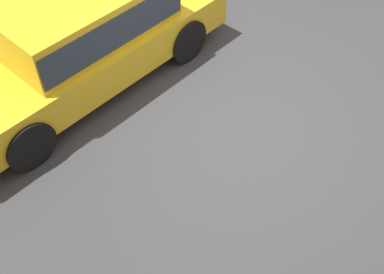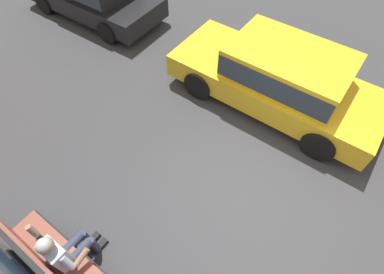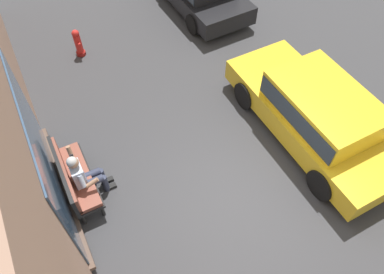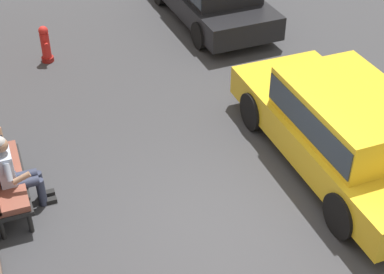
# 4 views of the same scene
# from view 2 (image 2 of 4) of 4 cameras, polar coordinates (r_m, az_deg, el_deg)

# --- Properties ---
(ground_plane) EXTENTS (60.00, 60.00, 0.00)m
(ground_plane) POSITION_cam_2_polar(r_m,az_deg,el_deg) (5.74, 10.12, -10.20)
(ground_plane) COLOR #38383A
(bench) EXTENTS (1.71, 0.55, 0.98)m
(bench) POSITION_cam_2_polar(r_m,az_deg,el_deg) (5.11, -25.68, -20.23)
(bench) COLOR black
(bench) RESTS_ON ground_plane
(person_on_phone) EXTENTS (0.73, 0.74, 1.31)m
(person_on_phone) POSITION_cam_2_polar(r_m,az_deg,el_deg) (4.91, -23.08, -19.28)
(person_on_phone) COLOR #2D3347
(person_on_phone) RESTS_ON ground_plane
(parked_car_mid) EXTENTS (4.57, 1.89, 1.45)m
(parked_car_mid) POSITION_cam_2_polar(r_m,az_deg,el_deg) (6.66, 16.45, 11.07)
(parked_car_mid) COLOR gold
(parked_car_mid) RESTS_ON ground_plane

